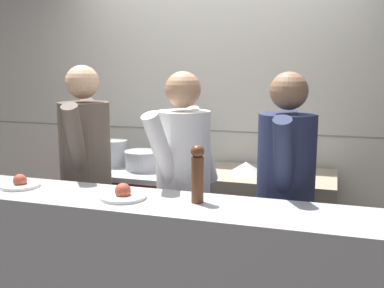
# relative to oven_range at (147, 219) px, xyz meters

# --- Properties ---
(wall_back_tiled) EXTENTS (8.00, 0.06, 2.60)m
(wall_back_tiled) POSITION_rel_oven_range_xyz_m (0.50, 0.40, 0.86)
(wall_back_tiled) COLOR silver
(wall_back_tiled) RESTS_ON ground_plane
(oven_range) EXTENTS (0.99, 0.71, 0.87)m
(oven_range) POSITION_rel_oven_range_xyz_m (0.00, 0.00, 0.00)
(oven_range) COLOR maroon
(oven_range) RESTS_ON ground_plane
(prep_counter) EXTENTS (0.97, 0.65, 0.90)m
(prep_counter) POSITION_rel_oven_range_xyz_m (1.00, -0.00, 0.01)
(prep_counter) COLOR gray
(prep_counter) RESTS_ON ground_plane
(pass_counter) EXTENTS (2.50, 0.45, 0.99)m
(pass_counter) POSITION_rel_oven_range_xyz_m (0.50, -1.18, 0.06)
(pass_counter) COLOR #B7BABF
(pass_counter) RESTS_ON ground_plane
(stock_pot) EXTENTS (0.24, 0.24, 0.21)m
(stock_pot) POSITION_rel_oven_range_xyz_m (-0.31, 0.03, 0.55)
(stock_pot) COLOR #B7BABF
(stock_pot) RESTS_ON oven_range
(sauce_pot) EXTENTS (0.30, 0.30, 0.15)m
(sauce_pot) POSITION_rel_oven_range_xyz_m (-0.00, -0.04, 0.52)
(sauce_pot) COLOR #B7BABF
(sauce_pot) RESTS_ON oven_range
(braising_pot) EXTENTS (0.25, 0.25, 0.24)m
(braising_pot) POSITION_rel_oven_range_xyz_m (0.34, -0.03, 0.56)
(braising_pot) COLOR #B7BABF
(braising_pot) RESTS_ON oven_range
(mixing_bowl_steel) EXTENTS (0.28, 0.28, 0.09)m
(mixing_bowl_steel) POSITION_rel_oven_range_xyz_m (0.83, -0.04, 0.51)
(mixing_bowl_steel) COLOR #B7BABF
(mixing_bowl_steel) RESTS_ON prep_counter
(chefs_knife) EXTENTS (0.34, 0.13, 0.02)m
(chefs_knife) POSITION_rel_oven_range_xyz_m (0.97, -0.10, 0.47)
(chefs_knife) COLOR #B7BABF
(chefs_knife) RESTS_ON prep_counter
(plated_dish_main) EXTENTS (0.22, 0.22, 0.08)m
(plated_dish_main) POSITION_rel_oven_range_xyz_m (-0.29, -1.17, 0.57)
(plated_dish_main) COLOR white
(plated_dish_main) RESTS_ON pass_counter
(plated_dish_appetiser) EXTENTS (0.25, 0.25, 0.09)m
(plated_dish_appetiser) POSITION_rel_oven_range_xyz_m (0.39, -1.19, 0.58)
(plated_dish_appetiser) COLOR white
(plated_dish_appetiser) RESTS_ON pass_counter
(pepper_mill) EXTENTS (0.07, 0.07, 0.30)m
(pepper_mill) POSITION_rel_oven_range_xyz_m (0.79, -1.14, 0.71)
(pepper_mill) COLOR brown
(pepper_mill) RESTS_ON pass_counter
(chef_head_cook) EXTENTS (0.43, 0.74, 1.70)m
(chef_head_cook) POSITION_rel_oven_range_xyz_m (-0.17, -0.63, 0.51)
(chef_head_cook) COLOR black
(chef_head_cook) RESTS_ON ground_plane
(chef_sous) EXTENTS (0.43, 0.72, 1.66)m
(chef_sous) POSITION_rel_oven_range_xyz_m (0.56, -0.69, 0.49)
(chef_sous) COLOR black
(chef_sous) RESTS_ON ground_plane
(chef_line) EXTENTS (0.34, 0.72, 1.66)m
(chef_line) POSITION_rel_oven_range_xyz_m (1.19, -0.67, 0.49)
(chef_line) COLOR black
(chef_line) RESTS_ON ground_plane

